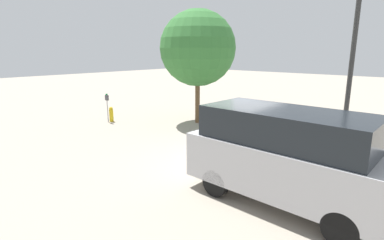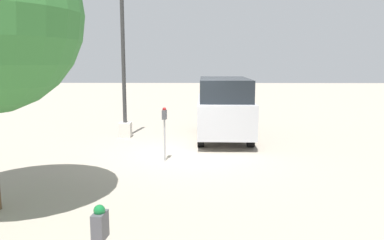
% 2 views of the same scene
% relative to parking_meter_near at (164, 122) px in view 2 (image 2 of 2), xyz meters
% --- Properties ---
extents(ground_plane, '(80.00, 80.00, 0.00)m').
position_rel_parking_meter_near_xyz_m(ground_plane, '(0.76, -0.39, -1.12)').
color(ground_plane, gray).
extents(parking_meter_near, '(0.21, 0.13, 1.53)m').
position_rel_parking_meter_near_xyz_m(parking_meter_near, '(0.00, 0.00, 0.00)').
color(parking_meter_near, '#9E9EA3').
rests_on(parking_meter_near, ground).
extents(lamp_post, '(0.44, 0.44, 5.83)m').
position_rel_parking_meter_near_xyz_m(lamp_post, '(3.41, 1.77, 0.60)').
color(lamp_post, beige).
rests_on(lamp_post, ground).
extents(parked_van, '(4.66, 1.92, 2.20)m').
position_rel_parking_meter_near_xyz_m(parked_van, '(3.20, -1.88, 0.06)').
color(parked_van, '#B2B2B7').
rests_on(parked_van, ground).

